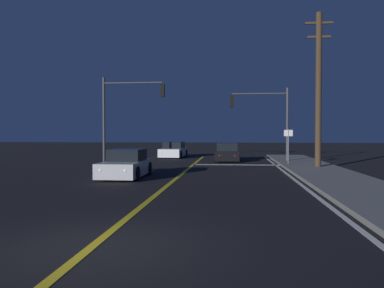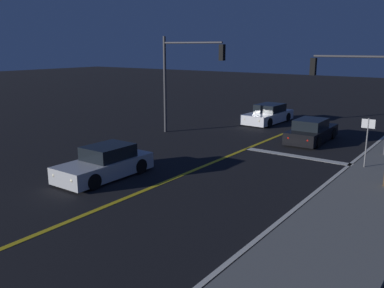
{
  "view_description": "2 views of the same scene",
  "coord_description": "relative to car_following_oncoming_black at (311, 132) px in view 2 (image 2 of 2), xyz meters",
  "views": [
    {
      "loc": [
        2.62,
        -7.3,
        2.14
      ],
      "look_at": [
        0.08,
        17.77,
        1.43
      ],
      "focal_mm": 37.9,
      "sensor_mm": 36.0,
      "label": 1
    },
    {
      "loc": [
        10.23,
        0.3,
        5.38
      ],
      "look_at": [
        1.08,
        13.01,
        1.67
      ],
      "focal_mm": 38.52,
      "sensor_mm": 36.0,
      "label": 2
    }
  ],
  "objects": [
    {
      "name": "stop_bar",
      "position": [
        0.65,
        -3.72,
        -0.58
      ],
      "size": [
        5.66,
        0.5,
        0.01
      ],
      "primitive_type": "cube",
      "color": "silver",
      "rests_on": "ground"
    },
    {
      "name": "street_sign_corner",
      "position": [
        3.98,
        -4.22,
        1.01
      ],
      "size": [
        0.56,
        0.06,
        2.36
      ],
      "color": "slate",
      "rests_on": "ground"
    },
    {
      "name": "traffic_signal_far_left",
      "position": [
        -7.08,
        -2.82,
        3.46
      ],
      "size": [
        4.43,
        0.28,
        6.02
      ],
      "color": "#38383D",
      "rests_on": "ground"
    },
    {
      "name": "car_side_waiting_silver",
      "position": [
        -4.67,
        -11.67,
        -0.0
      ],
      "size": [
        1.88,
        4.3,
        1.34
      ],
      "rotation": [
        0.0,
        0.0,
        3.14
      ],
      "color": "#B2B5BA",
      "rests_on": "ground"
    },
    {
      "name": "car_distant_tail_white",
      "position": [
        -4.7,
        4.12,
        0.0
      ],
      "size": [
        2.1,
        4.72,
        1.34
      ],
      "rotation": [
        0.0,
        0.0,
        3.1
      ],
      "color": "silver",
      "rests_on": "ground"
    },
    {
      "name": "sidewalk_right",
      "position": [
        5.08,
        -12.8,
        -0.51
      ],
      "size": [
        3.2,
        38.07,
        0.15
      ],
      "primitive_type": "cube",
      "color": "slate",
      "rests_on": "ground"
    },
    {
      "name": "car_following_oncoming_black",
      "position": [
        0.0,
        0.0,
        0.0
      ],
      "size": [
        1.9,
        4.55,
        1.34
      ],
      "rotation": [
        0.0,
        0.0,
        0.02
      ],
      "color": "black",
      "rests_on": "ground"
    },
    {
      "name": "lane_line_center",
      "position": [
        -2.18,
        -12.8,
        -0.58
      ],
      "size": [
        0.2,
        35.95,
        0.01
      ],
      "primitive_type": "cube",
      "color": "gold",
      "rests_on": "ground"
    },
    {
      "name": "lane_line_edge_right",
      "position": [
        3.23,
        -12.8,
        -0.58
      ],
      "size": [
        0.16,
        35.95,
        0.01
      ],
      "primitive_type": "cube",
      "color": "silver",
      "rests_on": "ground"
    },
    {
      "name": "traffic_signal_near_right",
      "position": [
        2.73,
        -1.42,
        2.99
      ],
      "size": [
        4.15,
        0.28,
        5.31
      ],
      "rotation": [
        0.0,
        0.0,
        3.14
      ],
      "color": "#38383D",
      "rests_on": "ground"
    }
  ]
}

